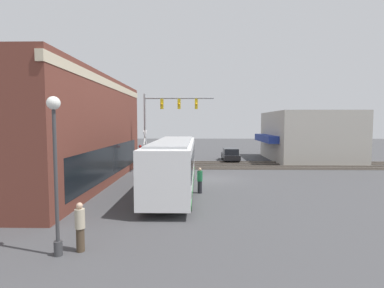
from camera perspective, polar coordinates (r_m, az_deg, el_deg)
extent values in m
plane|color=#424244|center=(24.00, 4.04, -6.65)|extent=(120.00, 120.00, 0.00)
cube|color=brown|center=(24.11, -25.29, 2.31)|extent=(18.60, 8.87, 7.77)
cube|color=beige|center=(22.69, -15.64, 10.90)|extent=(18.80, 0.36, 0.50)
cube|color=black|center=(22.67, -15.13, -3.07)|extent=(15.62, 0.12, 2.20)
cube|color=#B2ADA3|center=(38.29, 21.18, 1.44)|extent=(11.24, 8.81, 5.76)
cube|color=navy|center=(36.90, 13.92, 1.07)|extent=(7.87, 1.20, 0.80)
cube|color=white|center=(19.50, -3.55, -3.72)|extent=(12.29, 2.55, 2.80)
cube|color=black|center=(19.45, -3.56, -2.50)|extent=(12.05, 2.59, 1.17)
cube|color=#288438|center=(19.70, -3.54, -7.26)|extent=(12.05, 2.58, 0.24)
cube|color=#A5A8AA|center=(19.35, -3.57, 0.56)|extent=(10.45, 2.17, 0.12)
cylinder|color=black|center=(23.59, -2.75, -5.60)|extent=(1.00, 2.57, 1.00)
cylinder|color=black|center=(15.51, -4.87, -10.76)|extent=(1.00, 2.57, 1.00)
cylinder|color=gray|center=(28.10, -8.92, 2.19)|extent=(0.20, 0.20, 7.12)
cylinder|color=gray|center=(27.79, -2.48, 8.73)|extent=(0.16, 6.33, 0.16)
cube|color=gold|center=(27.90, -5.75, 7.57)|extent=(0.30, 0.27, 0.90)
sphere|color=yellow|center=(27.74, -5.79, 7.59)|extent=(0.20, 0.20, 0.20)
cube|color=gold|center=(27.76, -2.48, 7.60)|extent=(0.30, 0.27, 0.90)
sphere|color=yellow|center=(27.59, -2.50, 7.62)|extent=(0.20, 0.20, 0.20)
cube|color=gold|center=(27.70, 0.82, 7.61)|extent=(0.30, 0.27, 0.90)
sphere|color=yellow|center=(27.54, 0.82, 7.63)|extent=(0.20, 0.20, 0.20)
cylinder|color=gray|center=(27.65, -8.89, -1.50)|extent=(0.14, 0.14, 3.60)
cube|color=white|center=(27.55, -8.92, 1.19)|extent=(1.41, 0.06, 1.41)
cube|color=white|center=(27.55, -8.92, 1.19)|extent=(1.41, 0.06, 1.41)
cylinder|color=#38383A|center=(27.60, -8.90, -0.47)|extent=(0.08, 0.90, 0.08)
sphere|color=red|center=(27.48, -8.00, -0.48)|extent=(0.28, 0.28, 0.28)
sphere|color=red|center=(27.64, -9.84, -0.47)|extent=(0.28, 0.28, 0.28)
cylinder|color=#38383A|center=(11.57, -24.13, -17.68)|extent=(0.28, 0.28, 0.50)
cylinder|color=#38383A|center=(10.96, -24.47, -6.94)|extent=(0.12, 0.12, 4.89)
sphere|color=white|center=(10.79, -24.89, 7.10)|extent=(0.44, 0.44, 0.44)
cube|color=#332D28|center=(29.91, 3.46, -4.48)|extent=(2.60, 60.00, 0.03)
cube|color=#6B6056|center=(29.19, 3.52, -4.57)|extent=(0.07, 60.00, 0.15)
cube|color=#6B6056|center=(30.61, 3.41, -4.17)|extent=(0.07, 60.00, 0.15)
cube|color=#332D28|center=(33.07, 3.24, -3.65)|extent=(2.60, 60.00, 0.03)
cube|color=#6B6056|center=(32.35, 3.28, -3.72)|extent=(0.07, 60.00, 0.15)
cube|color=#6B6056|center=(33.77, 3.19, -3.39)|extent=(0.07, 60.00, 0.15)
cube|color=black|center=(35.53, 7.30, -2.29)|extent=(4.77, 1.80, 0.56)
cube|color=black|center=(35.23, 7.35, -1.34)|extent=(2.63, 1.62, 0.67)
cylinder|color=black|center=(37.02, 7.05, -2.37)|extent=(0.64, 1.82, 0.64)
cylinder|color=black|center=(34.10, 7.56, -2.93)|extent=(0.64, 1.82, 0.64)
cylinder|color=black|center=(19.17, 1.50, -8.20)|extent=(0.28, 0.28, 0.78)
cylinder|color=#195933|center=(19.03, 1.50, -6.11)|extent=(0.34, 0.34, 0.65)
sphere|color=tan|center=(18.96, 1.51, -4.83)|extent=(0.21, 0.21, 0.21)
cylinder|color=#473828|center=(11.57, -20.49, -16.72)|extent=(0.28, 0.28, 0.82)
cylinder|color=#B2A58C|center=(11.33, -20.58, -13.16)|extent=(0.34, 0.34, 0.68)
sphere|color=tan|center=(11.21, -20.64, -10.94)|extent=(0.22, 0.22, 0.22)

